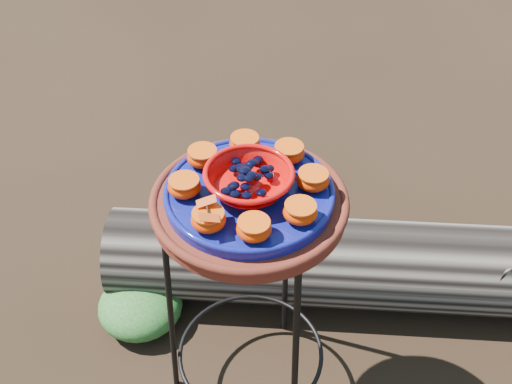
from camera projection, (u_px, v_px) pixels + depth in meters
The scene contains 18 objects.
ground at pixel (251, 381), 1.90m from camera, with size 60.00×60.00×0.00m, color black.
plant_stand at pixel (250, 308), 1.66m from camera, with size 0.44×0.44×0.70m, color black, non-canonical shape.
terracotta_saucer at pixel (249, 204), 1.42m from camera, with size 0.43×0.43×0.03m, color #4D190F.
cobalt_plate at pixel (249, 194), 1.40m from camera, with size 0.37×0.37×0.02m, color #0D0A52.
red_bowl at pixel (249, 181), 1.37m from camera, with size 0.18×0.18×0.05m, color red, non-canonical shape.
glass_gems at pixel (249, 167), 1.35m from camera, with size 0.14×0.14×0.02m, color black, non-canonical shape.
orange_half_0 at pixel (208, 220), 1.29m from camera, with size 0.07×0.07×0.04m, color red.
orange_half_1 at pixel (254, 229), 1.28m from camera, with size 0.07×0.07×0.04m, color red.
orange_half_2 at pixel (300, 212), 1.31m from camera, with size 0.07×0.07×0.04m, color red.
orange_half_3 at pixel (313, 180), 1.39m from camera, with size 0.07×0.07×0.04m, color red.
orange_half_4 at pixel (289, 153), 1.46m from camera, with size 0.07×0.07×0.04m, color red.
orange_half_5 at pixel (245, 144), 1.48m from camera, with size 0.07×0.07×0.04m, color red.
orange_half_6 at pixel (203, 157), 1.45m from camera, with size 0.07×0.07×0.04m, color red.
orange_half_7 at pixel (184, 187), 1.37m from camera, with size 0.07×0.07×0.04m, color red.
butterfly at pixel (208, 210), 1.28m from camera, with size 0.09×0.06×0.02m, color #D34613, non-canonical shape.
driftwood_log at pixel (350, 263), 2.05m from camera, with size 1.55×0.41×0.29m, color black, non-canonical shape.
foliage_left at pixel (140, 305), 2.03m from camera, with size 0.27×0.27×0.13m, color #174215.
foliage_back at pixel (266, 227), 2.26m from camera, with size 0.35×0.35×0.18m, color #174215.
Camera 1 is at (0.51, -0.91, 1.68)m, focal length 45.00 mm.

